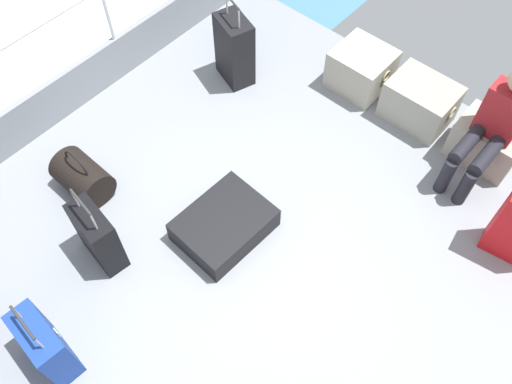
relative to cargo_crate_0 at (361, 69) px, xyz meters
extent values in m
cube|color=gray|center=(0.30, -2.13, -0.24)|extent=(4.40, 5.20, 0.06)
cube|color=gray|center=(-1.87, -2.13, 0.02)|extent=(0.06, 5.20, 0.45)
cylinder|color=silver|center=(-1.87, -1.44, 0.29)|extent=(0.04, 0.04, 1.00)
cylinder|color=silver|center=(-1.87, -2.13, 0.79)|extent=(0.04, 4.16, 0.04)
cube|color=#9E9989|center=(0.00, 0.00, 0.00)|extent=(0.52, 0.50, 0.41)
torus|color=tan|center=(-0.27, 0.00, 0.08)|extent=(0.02, 0.12, 0.12)
torus|color=tan|center=(0.27, 0.00, 0.08)|extent=(0.02, 0.12, 0.12)
cube|color=gray|center=(0.66, 0.00, 0.00)|extent=(0.60, 0.46, 0.41)
torus|color=tan|center=(0.34, 0.00, 0.08)|extent=(0.02, 0.12, 0.12)
torus|color=tan|center=(0.97, 0.00, 0.08)|extent=(0.02, 0.12, 0.12)
cube|color=#9E9989|center=(1.35, -0.01, -0.01)|extent=(0.57, 0.40, 0.39)
torus|color=tan|center=(1.05, -0.01, 0.07)|extent=(0.02, 0.12, 0.12)
cube|color=maroon|center=(1.35, -0.06, 0.43)|extent=(0.34, 0.20, 0.48)
cylinder|color=black|center=(1.44, -0.36, 0.23)|extent=(0.12, 0.40, 0.12)
cylinder|color=black|center=(1.44, -0.56, -0.01)|extent=(0.11, 0.11, 0.39)
cylinder|color=black|center=(1.26, -0.36, 0.23)|extent=(0.12, 0.40, 0.12)
cylinder|color=black|center=(1.26, -0.56, -0.01)|extent=(0.11, 0.11, 0.39)
cube|color=black|center=(-0.43, -2.88, 0.09)|extent=(0.44, 0.25, 0.58)
cylinder|color=#A5A8AD|center=(-0.55, -2.86, 0.48)|extent=(0.02, 0.02, 0.20)
cylinder|color=#A5A8AD|center=(-0.30, -2.90, 0.48)|extent=(0.02, 0.02, 0.20)
cylinder|color=#2D2D2D|center=(-0.43, -2.88, 0.58)|extent=(0.27, 0.06, 0.02)
cube|color=silver|center=(-0.41, -2.78, 0.17)|extent=(0.05, 0.01, 0.08)
cube|color=black|center=(-0.99, -0.72, 0.14)|extent=(0.44, 0.36, 0.69)
cylinder|color=#A5A8AD|center=(-1.10, -0.69, 0.59)|extent=(0.02, 0.02, 0.20)
cylinder|color=#A5A8AD|center=(-0.88, -0.76, 0.59)|extent=(0.02, 0.02, 0.20)
cylinder|color=#2D2D2D|center=(-0.99, -0.72, 0.69)|extent=(0.24, 0.10, 0.02)
cube|color=green|center=(-0.95, -0.60, 0.37)|extent=(0.05, 0.02, 0.08)
cube|color=black|center=(0.15, -2.10, -0.09)|extent=(0.60, 0.76, 0.22)
cube|color=silver|center=(0.17, -1.73, -0.06)|extent=(0.05, 0.01, 0.08)
cube|color=navy|center=(-0.06, -3.65, 0.06)|extent=(0.47, 0.24, 0.54)
cylinder|color=#A5A8AD|center=(-0.19, -3.64, 0.42)|extent=(0.02, 0.02, 0.17)
cylinder|color=#A5A8AD|center=(0.08, -3.66, 0.42)|extent=(0.02, 0.02, 0.17)
cylinder|color=#2D2D2D|center=(-0.06, -3.65, 0.50)|extent=(0.29, 0.05, 0.02)
cube|color=silver|center=(-0.05, -3.55, 0.10)|extent=(0.05, 0.01, 0.08)
cylinder|color=black|center=(-1.04, -2.58, -0.04)|extent=(0.48, 0.34, 0.34)
torus|color=black|center=(-1.04, -2.58, 0.14)|extent=(0.29, 0.02, 0.29)
camera|label=1|loc=(1.77, -3.56, 3.70)|focal=37.83mm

